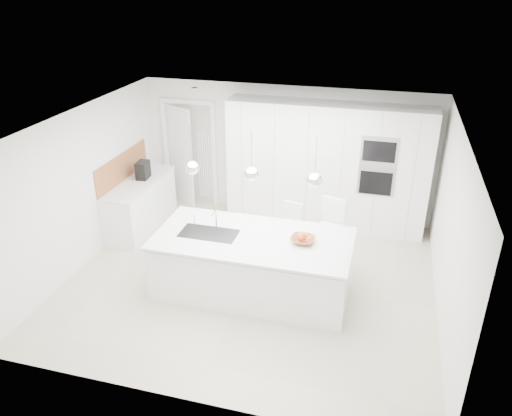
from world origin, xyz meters
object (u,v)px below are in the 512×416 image
(bar_stool_left, at_px, (291,236))
(espresso_machine, at_px, (143,170))
(fruit_bowl, at_px, (303,240))
(bar_stool_right, at_px, (330,238))
(island_base, at_px, (252,267))

(bar_stool_left, bearing_deg, espresso_machine, 177.09)
(fruit_bowl, distance_m, bar_stool_right, 0.90)
(bar_stool_left, bearing_deg, fruit_bowl, -56.19)
(island_base, xyz_separation_m, espresso_machine, (-2.53, 1.68, 0.63))
(espresso_machine, relative_size, bar_stool_right, 0.27)
(fruit_bowl, relative_size, bar_stool_left, 0.32)
(island_base, bearing_deg, bar_stool_right, 40.51)
(fruit_bowl, relative_size, espresso_machine, 1.05)
(espresso_machine, height_order, bar_stool_right, espresso_machine)
(bar_stool_right, bearing_deg, bar_stool_left, -172.25)
(bar_stool_left, bearing_deg, bar_stool_right, 9.03)
(fruit_bowl, distance_m, espresso_machine, 3.61)
(bar_stool_right, bearing_deg, espresso_machine, 177.87)
(espresso_machine, bearing_deg, island_base, -38.70)
(espresso_machine, bearing_deg, fruit_bowl, -31.15)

